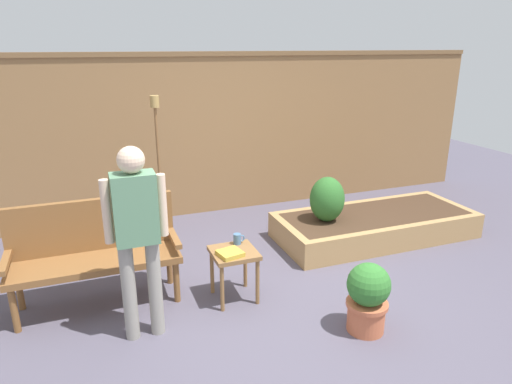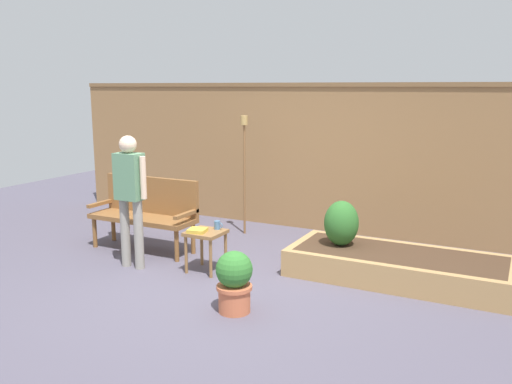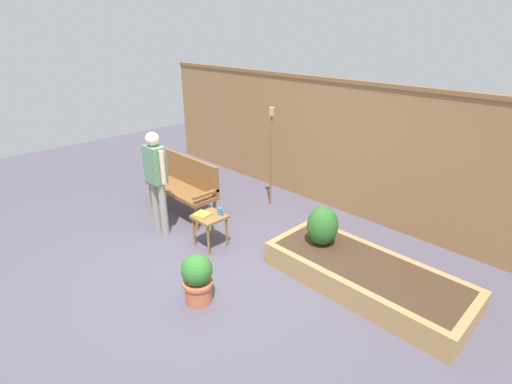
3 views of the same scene
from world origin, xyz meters
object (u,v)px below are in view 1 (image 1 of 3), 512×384
Objects in this scene: side_table at (234,259)px; shrub_near_bench at (327,199)px; tiki_torch at (157,143)px; potted_boxwood at (368,296)px; person_by_bench at (137,228)px; garden_bench at (94,246)px; book_on_table at (230,253)px; cup_on_table at (238,239)px.

shrub_near_bench is at bearing 28.85° from side_table.
tiki_torch is (-1.74, 0.89, 0.61)m from shrub_near_bench.
potted_boxwood is 1.14× the size of shrub_near_bench.
tiki_torch reaches higher than person_by_bench.
garden_bench is 1.59m from tiki_torch.
shrub_near_bench is at bearing 72.27° from potted_boxwood.
shrub_near_bench is (2.53, 0.34, 0.02)m from garden_bench.
garden_bench is 7.26× the size of book_on_table.
potted_boxwood is (0.91, -0.77, -0.18)m from book_on_table.
book_on_table is (1.11, -0.49, -0.04)m from garden_bench.
shrub_near_bench is 0.31× the size of tiki_torch.
potted_boxwood is 1.90m from person_by_bench.
cup_on_table is 0.25m from book_on_table.
potted_boxwood is (2.02, -1.26, -0.23)m from garden_bench.
cup_on_table reaches higher than side_table.
person_by_bench reaches higher than book_on_table.
cup_on_table is 0.07× the size of person_by_bench.
tiki_torch reaches higher than book_on_table.
book_on_table reaches higher than side_table.
tiki_torch reaches higher than potted_boxwood.
person_by_bench is at bearing -155.11° from shrub_near_bench.
person_by_bench reaches higher than potted_boxwood.
garden_bench is 2.56m from shrub_near_bench.
potted_boxwood is 2.91m from tiki_torch.
tiki_torch is at bearing 153.06° from shrub_near_bench.
cup_on_table is at bearing 43.77° from book_on_table.
tiki_torch is (-0.38, 1.64, 0.77)m from side_table.
book_on_table is 0.33× the size of potted_boxwood.
garden_bench is 1.21m from book_on_table.
shrub_near_bench is at bearing -26.94° from tiki_torch.
book_on_table is at bearing -127.17° from side_table.
book_on_table is (-0.06, -0.08, 0.10)m from side_table.
person_by_bench reaches higher than side_table.
cup_on_table is at bearing 23.62° from person_by_bench.
potted_boxwood is (0.77, -0.98, -0.21)m from cup_on_table.
person_by_bench is (-0.85, -0.27, 0.54)m from side_table.
garden_bench reaches higher than cup_on_table.
side_table is (1.17, -0.41, -0.15)m from garden_bench.
shrub_near_bench is 0.33× the size of person_by_bench.
book_on_table is at bearing -149.75° from shrub_near_bench.
potted_boxwood is at bearing -44.95° from side_table.
potted_boxwood reaches higher than book_on_table.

